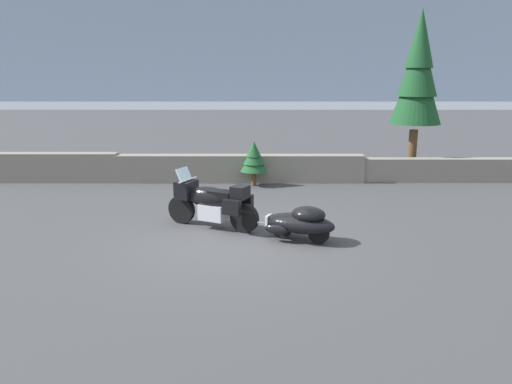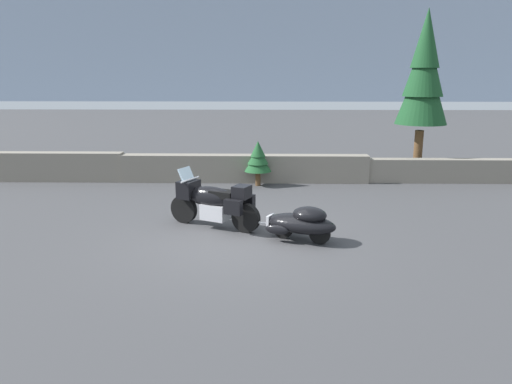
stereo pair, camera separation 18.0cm
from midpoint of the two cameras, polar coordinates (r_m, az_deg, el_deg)
ground_plane at (r=10.43m, az=-3.12°, el=-5.52°), size 80.00×80.00×0.00m
stone_guard_wall at (r=15.92m, az=-4.41°, el=2.76°), size 24.00×0.54×0.95m
distant_ridgeline at (r=105.71m, az=-0.12°, el=16.00°), size 240.00×80.00×16.00m
touring_motorcycle at (r=11.07m, az=-5.49°, el=-1.07°), size 2.15×1.32×1.33m
car_shaped_trailer at (r=10.22m, az=4.94°, el=-3.53°), size 2.14×1.27×0.76m
pine_tree_tall at (r=17.36m, az=18.38°, el=13.04°), size 1.70×1.70×5.52m
pine_sapling_near at (r=15.23m, az=-0.39°, el=4.01°), size 0.85×0.85×1.41m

